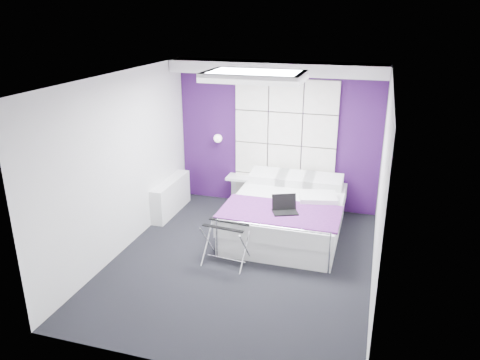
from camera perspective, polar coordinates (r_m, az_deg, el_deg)
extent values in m
plane|color=black|center=(6.81, 0.23, -9.84)|extent=(4.40, 4.40, 0.00)
plane|color=white|center=(5.96, 0.26, 12.41)|extent=(4.40, 4.40, 0.00)
plane|color=silver|center=(8.31, 4.58, 5.38)|extent=(3.60, 0.00, 3.60)
plane|color=silver|center=(6.96, -14.11, 1.94)|extent=(0.00, 4.40, 4.40)
plane|color=silver|center=(6.04, 16.86, -1.13)|extent=(0.00, 4.40, 4.40)
cube|color=#35114A|center=(8.30, 4.56, 5.36)|extent=(3.58, 0.02, 2.58)
cube|color=white|center=(7.85, 4.42, 13.45)|extent=(3.58, 0.50, 0.20)
sphere|color=white|center=(8.47, -2.62, 5.15)|extent=(0.15, 0.15, 0.15)
cube|color=white|center=(8.33, -8.42, -1.99)|extent=(0.22, 1.20, 0.60)
cube|color=white|center=(7.56, 5.63, -5.40)|extent=(1.66, 2.08, 0.31)
cube|color=silver|center=(7.45, 5.71, -3.41)|extent=(1.70, 2.12, 0.26)
cube|color=#441858|center=(6.92, 4.90, -3.96)|extent=(1.76, 0.94, 0.03)
cube|color=white|center=(8.53, -0.14, 0.32)|extent=(0.42, 0.33, 0.05)
cube|color=black|center=(6.50, -1.71, -5.50)|extent=(0.61, 0.45, 0.01)
cube|color=black|center=(6.87, 5.52, -3.91)|extent=(0.36, 0.25, 0.02)
cube|color=black|center=(6.94, 5.76, -2.54)|extent=(0.36, 0.01, 0.24)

